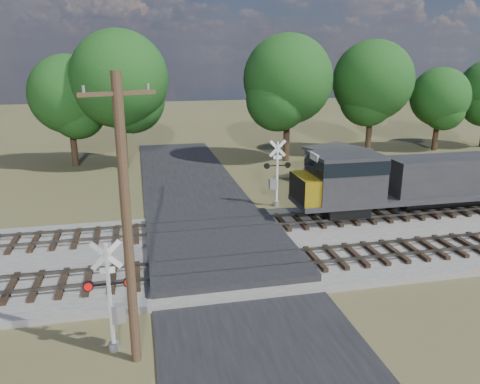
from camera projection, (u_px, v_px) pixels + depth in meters
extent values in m
plane|color=#464927|center=(222.00, 257.00, 22.62)|extent=(160.00, 160.00, 0.00)
cube|color=gray|center=(403.00, 234.00, 25.11)|extent=(140.00, 10.00, 0.30)
cube|color=black|center=(222.00, 256.00, 22.61)|extent=(7.00, 60.00, 0.08)
cube|color=#262628|center=(220.00, 247.00, 23.00)|extent=(7.00, 9.00, 0.62)
cube|color=black|center=(273.00, 263.00, 21.05)|extent=(44.00, 2.60, 0.18)
cube|color=#535047|center=(441.00, 250.00, 21.98)|extent=(140.00, 0.08, 0.15)
cube|color=#535047|center=(423.00, 239.00, 23.33)|extent=(140.00, 0.08, 0.15)
cube|color=black|center=(248.00, 225.00, 25.73)|extent=(44.00, 2.60, 0.18)
cube|color=#535047|center=(387.00, 216.00, 26.67)|extent=(140.00, 0.08, 0.15)
cube|color=#535047|center=(375.00, 208.00, 28.01)|extent=(140.00, 0.08, 0.15)
cylinder|color=silver|center=(110.00, 299.00, 14.93)|extent=(0.13, 0.13, 3.79)
cylinder|color=gray|center=(114.00, 346.00, 15.42)|extent=(0.34, 0.34, 0.28)
cube|color=silver|center=(106.00, 255.00, 14.50)|extent=(0.99, 0.05, 0.99)
cube|color=silver|center=(106.00, 255.00, 14.50)|extent=(0.99, 0.05, 0.99)
cube|color=silver|center=(107.00, 270.00, 14.65)|extent=(0.47, 0.03, 0.21)
cube|color=black|center=(109.00, 284.00, 14.78)|extent=(1.52, 0.08, 0.06)
cylinder|color=red|center=(88.00, 286.00, 14.65)|extent=(0.34, 0.10, 0.34)
cylinder|color=red|center=(129.00, 282.00, 14.92)|extent=(0.34, 0.10, 0.34)
cube|color=gray|center=(119.00, 314.00, 15.14)|extent=(0.43, 0.29, 0.62)
cylinder|color=silver|center=(277.00, 174.00, 29.66)|extent=(0.15, 0.15, 4.19)
cylinder|color=gray|center=(276.00, 203.00, 30.21)|extent=(0.38, 0.38, 0.31)
cube|color=silver|center=(278.00, 148.00, 29.19)|extent=(1.10, 0.08, 1.10)
cube|color=silver|center=(278.00, 148.00, 29.19)|extent=(1.10, 0.08, 1.10)
cube|color=silver|center=(277.00, 157.00, 29.35)|extent=(0.52, 0.05, 0.23)
cube|color=black|center=(277.00, 166.00, 29.50)|extent=(1.68, 0.12, 0.06)
cylinder|color=red|center=(288.00, 165.00, 29.62)|extent=(0.38, 0.12, 0.38)
cylinder|color=red|center=(267.00, 166.00, 29.38)|extent=(0.38, 0.12, 0.38)
cube|color=gray|center=(273.00, 184.00, 29.80)|extent=(0.48, 0.33, 0.68)
cylinder|color=#3B2D1A|center=(127.00, 228.00, 13.71)|extent=(0.30, 0.30, 8.98)
cube|color=#3B2D1A|center=(117.00, 93.00, 12.61)|extent=(2.08, 0.94, 0.12)
cube|color=#40271B|center=(336.00, 165.00, 35.98)|extent=(4.53, 4.53, 2.41)
cube|color=#292A2C|center=(337.00, 149.00, 35.61)|extent=(4.98, 4.98, 0.17)
cylinder|color=black|center=(73.00, 139.00, 40.52)|extent=(0.56, 0.56, 4.76)
sphere|color=#183E13|center=(69.00, 94.00, 39.45)|extent=(6.66, 6.66, 6.66)
cylinder|color=black|center=(123.00, 135.00, 39.67)|extent=(0.56, 0.56, 5.74)
sphere|color=#183E13|center=(119.00, 79.00, 38.38)|extent=(8.04, 8.04, 8.04)
cylinder|color=black|center=(287.00, 130.00, 42.38)|extent=(0.56, 0.56, 5.64)
sphere|color=#183E13|center=(288.00, 79.00, 41.11)|extent=(7.89, 7.89, 7.89)
cylinder|color=black|center=(369.00, 126.00, 45.37)|extent=(0.56, 0.56, 5.42)
sphere|color=#183E13|center=(373.00, 81.00, 44.15)|extent=(7.59, 7.59, 7.59)
cylinder|color=black|center=(436.00, 130.00, 47.34)|extent=(0.56, 0.56, 4.14)
sphere|color=#183E13|center=(440.00, 97.00, 46.41)|extent=(5.80, 5.80, 5.80)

